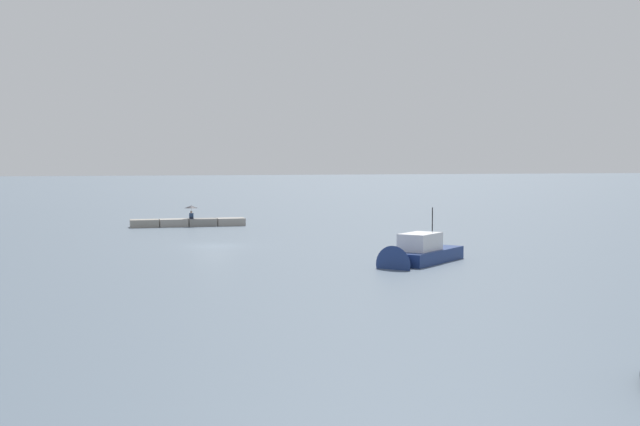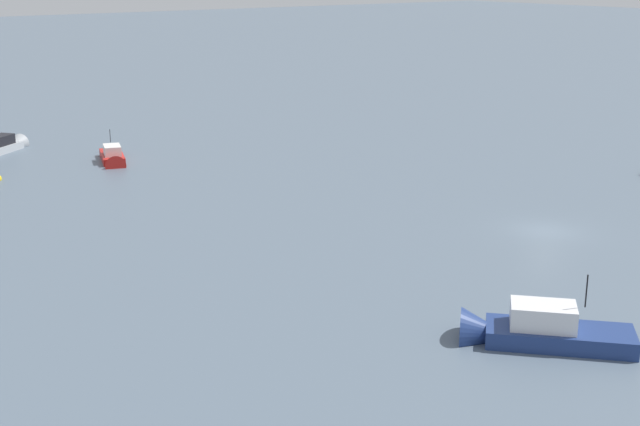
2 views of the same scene
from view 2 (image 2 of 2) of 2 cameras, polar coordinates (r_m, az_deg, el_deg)
ground_plane at (r=55.63m, az=14.70°, el=-1.16°), size 500.00×500.00×0.00m
motorboat_red_near at (r=74.34m, az=-13.51°, el=3.50°), size 5.96×3.44×3.20m
motorboat_grey_mid at (r=81.90m, az=-20.15°, el=4.12°), size 5.11×5.88×3.37m
motorboat_navy_far at (r=39.30m, az=13.76°, el=-7.74°), size 7.02×6.77×4.19m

